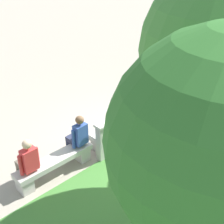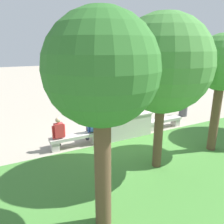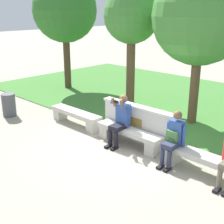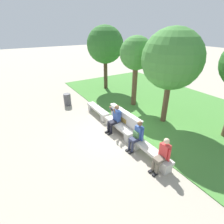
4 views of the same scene
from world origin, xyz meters
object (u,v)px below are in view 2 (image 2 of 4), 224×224
backpack (93,127)px  tree_far_back (223,64)px  tree_behind_wall (102,73)px  tree_right_background (163,65)px  person_photographer (127,118)px  bench_near (124,129)px  person_companion (58,132)px  bench_main (163,122)px  bench_mid (75,139)px  trash_bin (183,109)px  person_distant (92,126)px

backpack → tree_far_back: (-3.57, 2.66, 2.48)m
tree_behind_wall → tree_right_background: bearing=-151.6°
backpack → tree_behind_wall: size_ratio=0.10×
person_photographer → tree_far_back: 4.09m
person_photographer → bench_near: bearing=19.1°
person_companion → backpack: bearing=179.1°
tree_far_back → bench_near: bearing=-49.8°
bench_near → tree_behind_wall: tree_behind_wall is taller
bench_main → tree_right_background: size_ratio=0.42×
bench_mid → backpack: size_ratio=4.50×
bench_near → tree_behind_wall: (2.83, 3.97, 2.91)m
tree_behind_wall → tree_right_background: (-2.51, -1.36, -0.04)m
backpack → trash_bin: size_ratio=0.57×
person_photographer → person_companion: 2.97m
bench_mid → tree_right_background: 4.29m
backpack → person_photographer: bearing=-178.9°
bench_near → person_distant: size_ratio=1.53×
person_distant → bench_near: bearing=177.3°
bench_main → tree_behind_wall: (4.96, 3.97, 2.91)m
person_photographer → backpack: person_photographer is taller
person_distant → person_companion: bearing=-0.0°
tree_behind_wall → trash_bin: tree_behind_wall is taller
tree_far_back → trash_bin: (-2.17, -3.58, -2.73)m
tree_right_background → bench_mid: bearing=-55.3°
person_distant → tree_behind_wall: (1.44, 4.04, 2.54)m
person_photographer → tree_right_background: bearing=78.5°
person_distant → tree_far_back: tree_far_back is taller
bench_near → person_distant: (1.39, -0.07, 0.37)m
tree_behind_wall → tree_far_back: (-5.04, -1.36, -0.11)m
bench_mid → backpack: 0.84m
bench_main → tree_behind_wall: 6.99m
trash_bin → tree_far_back: bearing=58.8°
person_distant → tree_behind_wall: 4.98m
tree_behind_wall → bench_near: bearing=-125.5°
tree_right_background → trash_bin: (-4.70, -3.59, -2.80)m
bench_near → tree_right_background: 3.90m
backpack → tree_behind_wall: 5.00m
bench_mid → person_photographer: bearing=-178.1°
person_companion → backpack: size_ratio=2.94×
bench_main → bench_near: size_ratio=1.00×
person_distant → backpack: person_distant is taller
bench_near → person_distant: person_distant is taller
bench_mid → backpack: bearing=-176.6°
person_companion → tree_far_back: 6.13m
bench_near → tree_far_back: size_ratio=0.47×
person_distant → tree_right_background: tree_right_background is taller
bench_near → tree_far_back: bearing=130.2°
person_distant → backpack: size_ratio=2.94×
person_companion → backpack: person_companion is taller
bench_near → tree_far_back: 4.42m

